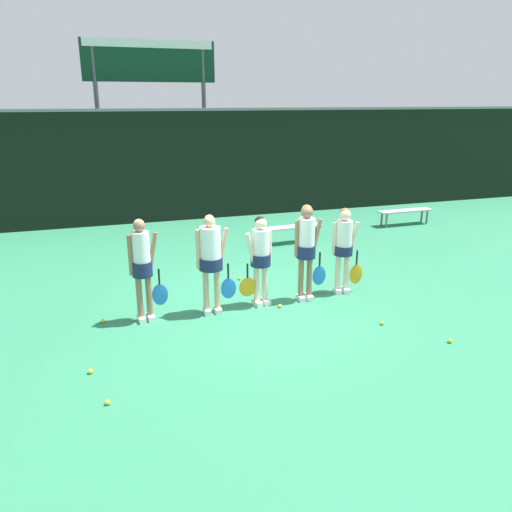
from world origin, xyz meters
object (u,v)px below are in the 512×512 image
Objects in this scene: player_1 at (211,256)px; tennis_ball_2 at (450,341)px; bench_courtside at (289,229)px; player_2 at (260,254)px; tennis_ball_1 at (108,402)px; tennis_ball_4 at (382,323)px; player_4 at (344,243)px; tennis_ball_6 at (240,278)px; tennis_ball_3 at (90,371)px; player_3 at (306,244)px; tennis_ball_7 at (103,321)px; tennis_ball_5 at (280,306)px; player_0 at (142,263)px; tennis_ball_0 at (138,283)px; scoreboard at (151,78)px; bench_far at (405,212)px.

player_1 reaches higher than tennis_ball_2.
player_2 reaches higher than bench_courtside.
bench_courtside reaches higher than tennis_ball_1.
bench_courtside is 5.11m from tennis_ball_4.
player_4 is 2.32m from tennis_ball_6.
player_1 is 25.00× the size of tennis_ball_3.
player_3 is 1.94m from tennis_ball_6.
tennis_ball_3 is at bearing 103.39° from tennis_ball_1.
tennis_ball_2 is at bearing -25.40° from tennis_ball_7.
tennis_ball_5 is at bearing -53.87° from player_2.
tennis_ball_2 is at bearing -56.15° from player_3.
tennis_ball_1 is at bearing -144.95° from tennis_ball_5.
player_0 is 2.04m from tennis_ball_3.
scoreboard is at bearing 79.47° from tennis_ball_0.
tennis_ball_5 is at bearing -6.03° from tennis_ball_7.
scoreboard is at bearing 77.72° from tennis_ball_3.
scoreboard reaches higher than player_4.
player_3 is 4.28m from tennis_ball_3.
tennis_ball_7 is (-3.64, 0.09, -1.04)m from player_3.
player_2 is 23.93× the size of tennis_ball_1.
tennis_ball_4 is (4.63, 0.12, -0.00)m from tennis_ball_3.
tennis_ball_3 is 1.05× the size of tennis_ball_7.
scoreboard is 78.03× the size of tennis_ball_2.
tennis_ball_1 is at bearing -127.08° from player_1.
bench_courtside is 26.32× the size of tennis_ball_2.
tennis_ball_5 is (3.07, 2.15, -0.00)m from tennis_ball_1.
bench_courtside is at bearing 34.34° from player_0.
bench_far is 7.41m from tennis_ball_5.
tennis_ball_1 is (-1.87, -2.33, -1.01)m from player_1.
scoreboard is 8.65m from tennis_ball_6.
scoreboard is at bearing 102.17° from player_3.
player_4 is at bearing 10.50° from player_3.
player_1 is 25.51× the size of tennis_ball_1.
player_2 is 1.70m from player_4.
player_0 reaches higher than tennis_ball_7.
player_1 is at bearing -9.52° from player_0.
bench_courtside is 27.30× the size of tennis_ball_4.
player_1 reaches higher than tennis_ball_1.
tennis_ball_1 is 1.06× the size of tennis_ball_5.
tennis_ball_2 is (4.37, -2.30, -0.99)m from player_0.
player_2 is at bearing -40.34° from tennis_ball_0.
tennis_ball_7 is (0.01, 2.48, -0.00)m from tennis_ball_1.
player_1 reaches higher than tennis_ball_6.
scoreboard is 9.51m from player_1.
tennis_ball_6 is at bearing -134.51° from bench_courtside.
bench_far reaches higher than tennis_ball_4.
tennis_ball_4 is 1.02× the size of tennis_ball_5.
player_0 is 27.09× the size of tennis_ball_6.
bench_courtside is 3.05m from tennis_ball_6.
player_3 is at bearing -79.96° from scoreboard.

